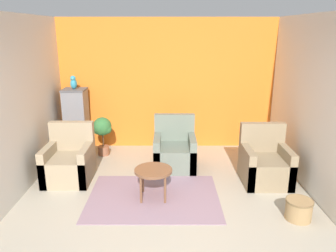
% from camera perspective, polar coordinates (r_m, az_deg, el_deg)
% --- Properties ---
extents(ground_plane, '(20.00, 20.00, 0.00)m').
position_cam_1_polar(ground_plane, '(4.27, -0.09, -18.91)').
color(ground_plane, '#B2A893').
rests_on(ground_plane, ground).
extents(wall_back_accent, '(4.58, 0.06, 2.71)m').
position_cam_1_polar(wall_back_accent, '(6.94, 0.05, 7.23)').
color(wall_back_accent, orange).
rests_on(wall_back_accent, ground_plane).
extents(wall_left, '(0.06, 3.34, 2.71)m').
position_cam_1_polar(wall_left, '(5.74, -23.24, 3.92)').
color(wall_left, silver).
rests_on(wall_left, ground_plane).
extents(wall_right, '(0.06, 3.34, 2.71)m').
position_cam_1_polar(wall_right, '(5.72, 23.30, 3.88)').
color(wall_right, silver).
rests_on(wall_right, ground_plane).
extents(area_rug, '(1.98, 1.48, 0.01)m').
position_cam_1_polar(area_rug, '(5.13, -2.31, -12.26)').
color(area_rug, gray).
rests_on(area_rug, ground_plane).
extents(coffee_table, '(0.57, 0.57, 0.47)m').
position_cam_1_polar(coffee_table, '(4.95, -2.37, -8.09)').
color(coffee_table, brown).
rests_on(coffee_table, ground_plane).
extents(armchair_left, '(0.76, 0.78, 0.95)m').
position_cam_1_polar(armchair_left, '(5.82, -16.61, -6.11)').
color(armchair_left, '#9E896B').
rests_on(armchair_left, ground_plane).
extents(armchair_right, '(0.76, 0.78, 0.95)m').
position_cam_1_polar(armchair_right, '(5.74, 16.71, -6.46)').
color(armchair_right, '#8E7A5B').
rests_on(armchair_right, ground_plane).
extents(armchair_middle, '(0.76, 0.78, 0.95)m').
position_cam_1_polar(armchair_middle, '(6.06, 1.35, -4.49)').
color(armchair_middle, slate).
rests_on(armchair_middle, ground_plane).
extents(birdcage, '(0.46, 0.46, 1.33)m').
position_cam_1_polar(birdcage, '(6.99, -15.40, 0.87)').
color(birdcage, '#555559').
rests_on(birdcage, ground_plane).
extents(parrot, '(0.13, 0.23, 0.27)m').
position_cam_1_polar(parrot, '(6.83, -15.90, 7.28)').
color(parrot, teal).
rests_on(parrot, birdcage).
extents(potted_plant, '(0.40, 0.37, 0.79)m').
position_cam_1_polar(potted_plant, '(6.70, -11.17, -0.67)').
color(potted_plant, brown).
rests_on(potted_plant, ground_plane).
extents(wicker_basket, '(0.36, 0.36, 0.28)m').
position_cam_1_polar(wicker_basket, '(4.88, 22.01, -13.26)').
color(wicker_basket, '#A37F51').
rests_on(wicker_basket, ground_plane).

